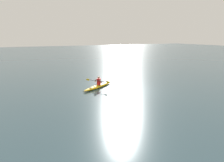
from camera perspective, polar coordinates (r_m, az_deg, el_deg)
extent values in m
plane|color=#334C56|center=(19.24, 2.91, -2.31)|extent=(160.00, 160.00, 0.00)
ellipsoid|color=#EAB214|center=(20.11, -3.46, -1.32)|extent=(3.86, 2.79, 0.26)
torus|color=black|center=(19.94, -3.75, -1.11)|extent=(0.72, 0.72, 0.04)
cylinder|color=black|center=(19.06, -5.56, -1.70)|extent=(0.18, 0.18, 0.02)
cylinder|color=red|center=(20.07, -3.38, -0.14)|extent=(0.36, 0.36, 0.56)
sphere|color=tan|center=(20.00, -3.39, 0.95)|extent=(0.21, 0.21, 0.21)
cylinder|color=black|center=(19.89, -3.70, 0.06)|extent=(1.17, 1.77, 0.03)
ellipsoid|color=gold|center=(19.34, -1.11, -0.25)|extent=(0.25, 0.36, 0.17)
ellipsoid|color=gold|center=(20.47, -6.14, 0.35)|extent=(0.25, 0.36, 0.17)
cylinder|color=tan|center=(19.84, -2.83, -0.04)|extent=(0.30, 0.22, 0.34)
cylinder|color=tan|center=(20.14, -4.18, 0.12)|extent=(0.13, 0.32, 0.34)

